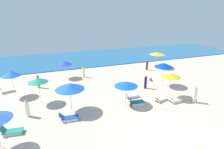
{
  "coord_description": "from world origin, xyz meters",
  "views": [
    {
      "loc": [
        -7.08,
        -8.8,
        8.41
      ],
      "look_at": [
        -0.25,
        10.17,
        1.36
      ],
      "focal_mm": 29.48,
      "sensor_mm": 36.0,
      "label": 1
    }
  ],
  "objects": [
    {
      "name": "beachgoer_5",
      "position": [
        3.01,
        8.05,
        0.76
      ],
      "size": [
        0.4,
        0.4,
        1.6
      ],
      "rotation": [
        0.0,
        0.0,
        1.14
      ],
      "color": "#232041",
      "rests_on": "ground_plane"
    },
    {
      "name": "lounge_chair_5_1",
      "position": [
        2.83,
        4.8,
        0.25
      ],
      "size": [
        1.58,
        0.91,
        0.66
      ],
      "rotation": [
        0.0,
        0.0,
        1.83
      ],
      "color": "silver",
      "rests_on": "ground_plane"
    },
    {
      "name": "umbrella_9",
      "position": [
        -5.11,
        14.63,
        2.08
      ],
      "size": [
        1.89,
        1.89,
        2.34
      ],
      "color": "silver",
      "rests_on": "ground_plane"
    },
    {
      "name": "umbrella_5",
      "position": [
        4.14,
        5.2,
        2.41
      ],
      "size": [
        1.9,
        1.9,
        2.62
      ],
      "color": "silver",
      "rests_on": "ground_plane"
    },
    {
      "name": "ocean",
      "position": [
        0.0,
        23.91,
        0.06
      ],
      "size": [
        60.0,
        12.17,
        0.12
      ],
      "primitive_type": "cube",
      "color": "#236190",
      "rests_on": "ground_plane"
    },
    {
      "name": "lounge_chair_4_0",
      "position": [
        -6.05,
        4.42,
        0.26
      ],
      "size": [
        1.59,
        0.73,
        0.68
      ],
      "rotation": [
        0.0,
        0.0,
        1.46
      ],
      "color": "silver",
      "rests_on": "ground_plane"
    },
    {
      "name": "lounge_chair_7_0",
      "position": [
        0.26,
        4.92,
        0.28
      ],
      "size": [
        1.52,
        0.75,
        0.74
      ],
      "rotation": [
        0.0,
        0.0,
        1.5
      ],
      "color": "silver",
      "rests_on": "ground_plane"
    },
    {
      "name": "beachgoer_1",
      "position": [
        -8.4,
        12.36,
        0.79
      ],
      "size": [
        0.43,
        0.43,
        1.64
      ],
      "rotation": [
        0.0,
        0.0,
        4.15
      ],
      "color": "#38B05A",
      "rests_on": "ground_plane"
    },
    {
      "name": "beachgoer_2",
      "position": [
        6.67,
        14.09,
        0.71
      ],
      "size": [
        0.4,
        0.4,
        1.52
      ],
      "rotation": [
        0.0,
        0.0,
        4.37
      ],
      "color": "#2F3229",
      "rests_on": "ground_plane"
    },
    {
      "name": "lounge_chair_2_0",
      "position": [
        -11.68,
        12.15,
        0.27
      ],
      "size": [
        1.51,
        0.9,
        0.74
      ],
      "rotation": [
        0.0,
        0.0,
        1.81
      ],
      "color": "silver",
      "rests_on": "ground_plane"
    },
    {
      "name": "ground_plane",
      "position": [
        0.0,
        0.0,
        0.0
      ],
      "size": [
        60.0,
        60.0,
        0.0
      ],
      "primitive_type": "plane",
      "color": "beige"
    },
    {
      "name": "lounge_chair_5_0",
      "position": [
        4.0,
        4.13,
        0.27
      ],
      "size": [
        1.32,
        0.71,
        0.69
      ],
      "rotation": [
        0.0,
        0.0,
        1.6
      ],
      "color": "silver",
      "rests_on": "ground_plane"
    },
    {
      "name": "lounge_chair_3_0",
      "position": [
        -10.13,
        4.08,
        0.23
      ],
      "size": [
        1.54,
        0.81,
        0.68
      ],
      "rotation": [
        0.0,
        0.0,
        1.45
      ],
      "color": "silver",
      "rests_on": "ground_plane"
    },
    {
      "name": "umbrella_2",
      "position": [
        -10.7,
        10.93,
        2.48
      ],
      "size": [
        1.88,
        1.88,
        2.74
      ],
      "color": "silver",
      "rests_on": "ground_plane"
    },
    {
      "name": "beach_ball_1",
      "position": [
        4.82,
        9.89,
        0.2
      ],
      "size": [
        0.4,
        0.4,
        0.4
      ],
      "primitive_type": "sphere",
      "color": "#F03A46",
      "rests_on": "ground_plane"
    },
    {
      "name": "beachgoer_0",
      "position": [
        -9.15,
        6.17,
        0.72
      ],
      "size": [
        0.43,
        0.43,
        1.53
      ],
      "rotation": [
        0.0,
        0.0,
        1.98
      ],
      "color": "white",
      "rests_on": "ground_plane"
    },
    {
      "name": "umbrella_7",
      "position": [
        -0.6,
        5.41,
        2.04
      ],
      "size": [
        2.17,
        2.17,
        2.23
      ],
      "color": "silver",
      "rests_on": "ground_plane"
    },
    {
      "name": "umbrella_8",
      "position": [
        8.64,
        14.6,
        2.24
      ],
      "size": [
        2.36,
        2.36,
        2.44
      ],
      "color": "silver",
      "rests_on": "ground_plane"
    },
    {
      "name": "lounge_chair_7_1",
      "position": [
        0.44,
        6.44,
        0.25
      ],
      "size": [
        1.53,
        0.68,
        0.67
      ],
      "rotation": [
        0.0,
        0.0,
        1.63
      ],
      "color": "silver",
      "rests_on": "ground_plane"
    },
    {
      "name": "beachgoer_3",
      "position": [
        -2.82,
        14.05,
        0.72
      ],
      "size": [
        0.42,
        0.42,
        1.54
      ],
      "rotation": [
        0.0,
        0.0,
        2.16
      ],
      "color": "#F9EC78",
      "rests_on": "ground_plane"
    },
    {
      "name": "umbrella_0",
      "position": [
        5.29,
        8.12,
        2.53
      ],
      "size": [
        2.13,
        2.13,
        2.77
      ],
      "color": "silver",
      "rests_on": "ground_plane"
    },
    {
      "name": "beach_ball_0",
      "position": [
        7.34,
        9.48,
        0.16
      ],
      "size": [
        0.32,
        0.32,
        0.32
      ],
      "primitive_type": "sphere",
      "color": "yellow",
      "rests_on": "ground_plane"
    },
    {
      "name": "beachgoer_4",
      "position": [
        5.74,
        3.47,
        0.77
      ],
      "size": [
        0.42,
        0.42,
        1.66
      ],
      "rotation": [
        0.0,
        0.0,
        0.16
      ],
      "color": "silver",
      "rests_on": "ground_plane"
    },
    {
      "name": "umbrella_6",
      "position": [
        -8.16,
        8.44,
        2.31
      ],
      "size": [
        1.85,
        1.85,
        2.52
      ],
      "color": "silver",
      "rests_on": "ground_plane"
    },
    {
      "name": "umbrella_4",
      "position": [
        -5.59,
        5.9,
        2.34
      ],
      "size": [
        2.47,
        2.47,
        2.62
      ],
      "color": "silver",
      "rests_on": "ground_plane"
    }
  ]
}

